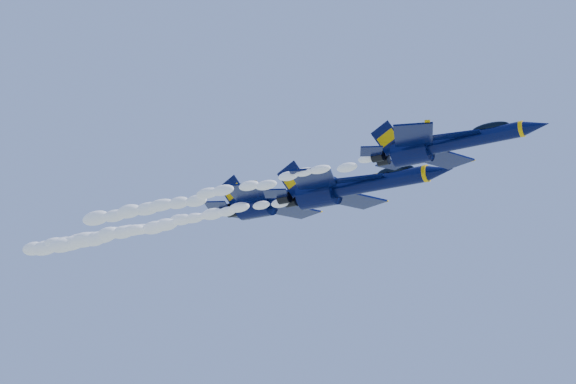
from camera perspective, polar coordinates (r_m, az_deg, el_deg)
The scene contains 6 objects.
jet_lead at distance 63.08m, azimuth 12.33°, elevation 3.75°, with size 15.23×12.49×5.66m.
smoke_trail_jet_lead at distance 74.45m, azimuth -5.80°, elevation -0.15°, with size 36.63×1.70×1.53m, color white.
jet_second at distance 73.43m, azimuth 5.02°, elevation 0.43°, with size 19.04×15.62×7.07m.
smoke_trail_jet_second at distance 88.09m, azimuth -10.42°, elevation -2.64°, with size 36.63×2.12×1.91m, color white.
jet_third at distance 83.43m, azimuth -0.30°, elevation -0.56°, with size 19.80×16.24×7.36m.
smoke_trail_jet_third at distance 99.84m, azimuth -13.37°, elevation -3.15°, with size 36.63×2.21×1.99m, color white.
Camera 1 is at (41.64, -66.66, 128.95)m, focal length 45.00 mm.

